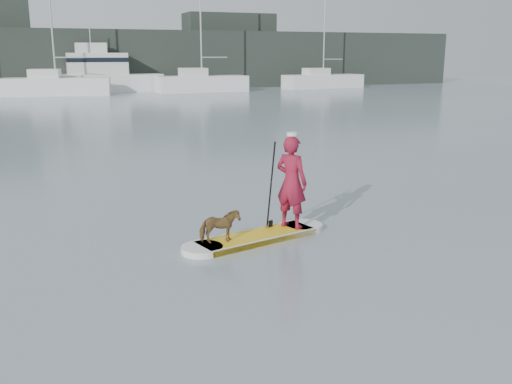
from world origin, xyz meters
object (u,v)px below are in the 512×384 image
object	(u,v)px
paddler	(291,182)
dog	(220,226)
sailboat_d	(55,84)
sailboat_e	(201,82)
motor_yacht_a	(104,74)
sailboat_f	(322,80)
paddleboard	(256,237)

from	to	relation	value
paddler	dog	world-z (taller)	paddler
sailboat_d	dog	bearing A→B (deg)	-78.30
dog	sailboat_d	world-z (taller)	sailboat_d
sailboat_d	sailboat_e	size ratio (longest dim) A/B	1.08
dog	motor_yacht_a	world-z (taller)	motor_yacht_a
paddler	motor_yacht_a	world-z (taller)	motor_yacht_a
sailboat_f	motor_yacht_a	xyz separation A→B (m)	(-22.70, 2.19, 0.82)
sailboat_d	sailboat_e	distance (m)	13.40
sailboat_e	motor_yacht_a	world-z (taller)	sailboat_e
motor_yacht_a	paddler	bearing A→B (deg)	-91.56
sailboat_e	sailboat_f	size ratio (longest dim) A/B	0.95
dog	sailboat_e	distance (m)	45.99
dog	motor_yacht_a	distance (m)	48.06
dog	sailboat_f	xyz separation A→B (m)	(26.27, 45.72, 0.46)
paddleboard	motor_yacht_a	distance (m)	47.81
paddleboard	sailboat_f	distance (m)	52.15
paddler	motor_yacht_a	distance (m)	47.53
paddler	motor_yacht_a	bearing A→B (deg)	-35.66
dog	paddleboard	bearing A→B (deg)	-73.59
dog	paddler	bearing A→B (deg)	-73.59
sailboat_f	sailboat_d	bearing A→B (deg)	177.66
dog	sailboat_f	bearing A→B (deg)	-27.44
sailboat_f	motor_yacht_a	world-z (taller)	sailboat_f
paddleboard	sailboat_e	distance (m)	45.58
paddleboard	sailboat_d	xyz separation A→B (m)	(-1.91, 44.23, 0.91)
sailboat_e	motor_yacht_a	bearing A→B (deg)	156.64
motor_yacht_a	paddleboard	bearing A→B (deg)	-92.59
sailboat_e	dog	bearing A→B (deg)	-106.48
motor_yacht_a	sailboat_f	bearing A→B (deg)	-4.81
paddler	sailboat_e	size ratio (longest dim) A/B	0.15
sailboat_d	sailboat_f	bearing A→B (deg)	12.98
paddler	sailboat_d	bearing A→B (deg)	-29.78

